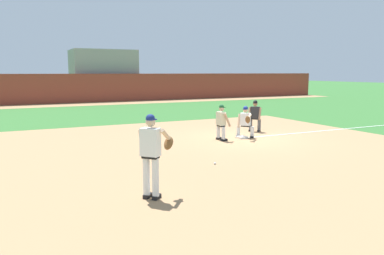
% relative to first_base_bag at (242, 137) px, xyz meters
% --- Properties ---
extents(ground_plane, '(160.00, 160.00, 0.00)m').
position_rel_first_base_bag_xyz_m(ground_plane, '(0.00, 0.00, -0.04)').
color(ground_plane, '#336B2D').
extents(infield_dirt_patch, '(18.00, 18.00, 0.01)m').
position_rel_first_base_bag_xyz_m(infield_dirt_patch, '(-2.98, -2.73, -0.04)').
color(infield_dirt_patch, '#A87F56').
rests_on(infield_dirt_patch, ground).
extents(warning_track_strip, '(48.00, 3.20, 0.01)m').
position_rel_first_base_bag_xyz_m(warning_track_strip, '(0.00, 20.00, -0.04)').
color(warning_track_strip, '#A87F56').
rests_on(warning_track_strip, ground).
extents(foul_line_stripe, '(14.93, 0.10, 0.00)m').
position_rel_first_base_bag_xyz_m(foul_line_stripe, '(7.46, 0.00, -0.04)').
color(foul_line_stripe, white).
rests_on(foul_line_stripe, ground).
extents(first_base_bag, '(0.38, 0.38, 0.09)m').
position_rel_first_base_bag_xyz_m(first_base_bag, '(0.00, 0.00, 0.00)').
color(first_base_bag, white).
rests_on(first_base_bag, ground).
extents(baseball, '(0.07, 0.07, 0.07)m').
position_rel_first_base_bag_xyz_m(baseball, '(-3.21, -3.40, -0.01)').
color(baseball, white).
rests_on(baseball, ground).
extents(pitcher, '(0.85, 0.56, 1.86)m').
position_rel_first_base_bag_xyz_m(pitcher, '(-5.92, -5.44, 1.01)').
color(pitcher, black).
rests_on(pitcher, ground).
extents(first_baseman, '(0.75, 1.08, 1.34)m').
position_rel_first_base_bag_xyz_m(first_baseman, '(0.20, 0.04, 0.69)').
color(first_baseman, black).
rests_on(first_baseman, ground).
extents(baserunner, '(0.43, 0.59, 1.46)m').
position_rel_first_base_bag_xyz_m(baserunner, '(-0.99, -0.00, 0.75)').
color(baserunner, black).
rests_on(baserunner, ground).
extents(umpire, '(0.66, 0.68, 1.46)m').
position_rel_first_base_bag_xyz_m(umpire, '(1.56, 1.27, 0.75)').
color(umpire, black).
rests_on(umpire, ground).
extents(outfield_wall, '(48.00, 0.50, 2.60)m').
position_rel_first_base_bag_xyz_m(outfield_wall, '(0.00, 22.00, 1.26)').
color(outfield_wall, brown).
rests_on(outfield_wall, ground).
extents(stadium_seating_block, '(6.11, 4.20, 4.90)m').
position_rel_first_base_bag_xyz_m(stadium_seating_block, '(-0.00, 24.90, 2.43)').
color(stadium_seating_block, gray).
rests_on(stadium_seating_block, ground).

